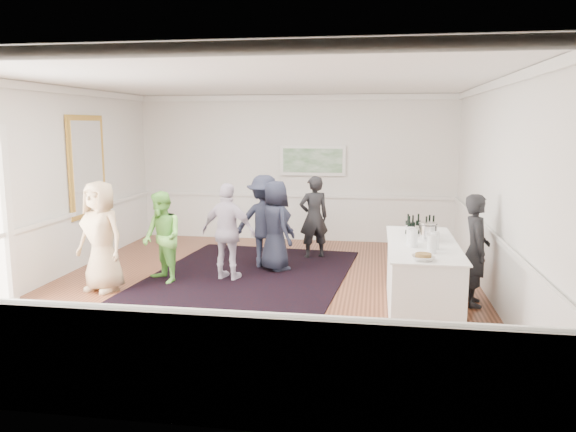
% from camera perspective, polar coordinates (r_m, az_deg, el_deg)
% --- Properties ---
extents(floor, '(8.00, 8.00, 0.00)m').
position_cam_1_polar(floor, '(8.84, -3.07, -7.54)').
color(floor, brown).
rests_on(floor, ground).
extents(ceiling, '(7.00, 8.00, 0.02)m').
position_cam_1_polar(ceiling, '(8.49, -3.26, 13.61)').
color(ceiling, white).
rests_on(ceiling, wall_back).
extents(wall_left, '(0.02, 8.00, 3.20)m').
position_cam_1_polar(wall_left, '(9.86, -23.50, 2.94)').
color(wall_left, white).
rests_on(wall_left, floor).
extents(wall_right, '(0.02, 8.00, 3.20)m').
position_cam_1_polar(wall_right, '(8.51, 20.58, 2.23)').
color(wall_right, white).
rests_on(wall_right, floor).
extents(wall_back, '(7.00, 0.02, 3.20)m').
position_cam_1_polar(wall_back, '(12.44, 0.70, 4.87)').
color(wall_back, white).
rests_on(wall_back, floor).
extents(wall_front, '(7.00, 0.02, 3.20)m').
position_cam_1_polar(wall_front, '(4.73, -13.36, -2.65)').
color(wall_front, white).
rests_on(wall_front, floor).
extents(wainscoting, '(7.00, 8.00, 1.00)m').
position_cam_1_polar(wainscoting, '(8.71, -3.10, -4.39)').
color(wainscoting, white).
rests_on(wainscoting, floor).
extents(mirror, '(0.05, 1.25, 1.85)m').
position_cam_1_polar(mirror, '(10.93, -19.72, 4.77)').
color(mirror, gold).
rests_on(mirror, wall_left).
extents(landscape_painting, '(1.44, 0.06, 0.66)m').
position_cam_1_polar(landscape_painting, '(12.32, 2.52, 5.66)').
color(landscape_painting, white).
rests_on(landscape_painting, wall_back).
extents(area_rug, '(3.57, 4.49, 0.02)m').
position_cam_1_polar(area_rug, '(9.71, -3.89, -5.94)').
color(area_rug, black).
rests_on(area_rug, floor).
extents(serving_table, '(0.92, 2.43, 0.98)m').
position_cam_1_polar(serving_table, '(7.89, 13.38, -6.13)').
color(serving_table, white).
rests_on(serving_table, floor).
extents(bartender, '(0.38, 0.58, 1.60)m').
position_cam_1_polar(bartender, '(8.38, 18.53, -3.30)').
color(bartender, black).
rests_on(bartender, floor).
extents(guest_tan, '(0.97, 0.78, 1.72)m').
position_cam_1_polar(guest_tan, '(9.08, -18.48, -1.98)').
color(guest_tan, tan).
rests_on(guest_tan, floor).
extents(guest_green, '(0.92, 0.91, 1.49)m').
position_cam_1_polar(guest_green, '(9.32, -12.67, -2.14)').
color(guest_green, '#7AD856').
rests_on(guest_green, floor).
extents(guest_lilac, '(1.01, 0.59, 1.62)m').
position_cam_1_polar(guest_lilac, '(9.28, -6.09, -1.63)').
color(guest_lilac, '#BFB1C6').
rests_on(guest_lilac, floor).
extents(guest_dark_a, '(1.13, 0.72, 1.67)m').
position_cam_1_polar(guest_dark_a, '(10.07, -2.41, -0.57)').
color(guest_dark_a, '#1D2030').
rests_on(guest_dark_a, floor).
extents(guest_dark_b, '(0.69, 0.60, 1.59)m').
position_cam_1_polar(guest_dark_b, '(10.77, 2.64, -0.13)').
color(guest_dark_b, black).
rests_on(guest_dark_b, floor).
extents(guest_navy, '(0.88, 0.93, 1.59)m').
position_cam_1_polar(guest_navy, '(9.84, -1.28, -1.02)').
color(guest_navy, '#1D2030').
rests_on(guest_navy, floor).
extents(wine_bottles, '(0.42, 0.29, 0.31)m').
position_cam_1_polar(wine_bottles, '(8.25, 13.22, -0.87)').
color(wine_bottles, black).
rests_on(wine_bottles, serving_table).
extents(juice_pitchers, '(0.40, 0.62, 0.24)m').
position_cam_1_polar(juice_pitchers, '(7.41, 13.50, -2.29)').
color(juice_pitchers, '#88B641').
rests_on(juice_pitchers, serving_table).
extents(ice_bucket, '(0.26, 0.26, 0.25)m').
position_cam_1_polar(ice_bucket, '(7.92, 14.03, -1.61)').
color(ice_bucket, silver).
rests_on(ice_bucket, serving_table).
extents(nut_bowl, '(0.28, 0.28, 0.08)m').
position_cam_1_polar(nut_bowl, '(6.79, 13.59, -4.06)').
color(nut_bowl, white).
rests_on(nut_bowl, serving_table).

